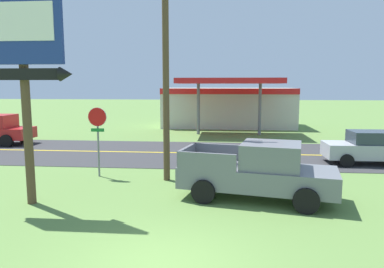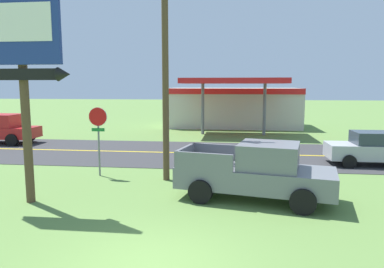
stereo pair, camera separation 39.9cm
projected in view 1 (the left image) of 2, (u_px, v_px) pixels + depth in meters
name	position (u px, v px, depth m)	size (l,w,h in m)	color
ground_plane	(158.00, 268.00, 7.67)	(180.00, 180.00, 0.00)	#5B7F3D
road_asphalt	(200.00, 153.00, 20.50)	(140.00, 8.00, 0.02)	#333335
road_centre_line	(200.00, 153.00, 20.50)	(126.00, 0.20, 0.01)	gold
motel_sign	(23.00, 57.00, 11.10)	(3.06, 0.54, 6.86)	brown
stop_sign	(98.00, 129.00, 15.08)	(0.80, 0.08, 2.95)	slate
utility_pole	(166.00, 53.00, 14.08)	(1.60, 0.26, 9.73)	brown
gas_station	(228.00, 106.00, 33.73)	(12.00, 11.50, 4.40)	beige
pickup_grey_parked_on_lawn	(259.00, 171.00, 12.17)	(5.49, 3.03, 1.96)	slate
car_silver_near_lane	(370.00, 147.00, 17.64)	(4.20, 2.00, 1.64)	#A8AAAF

